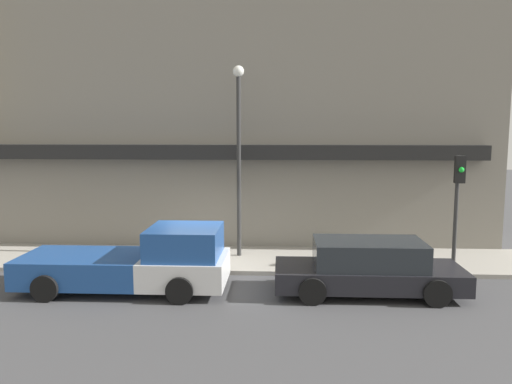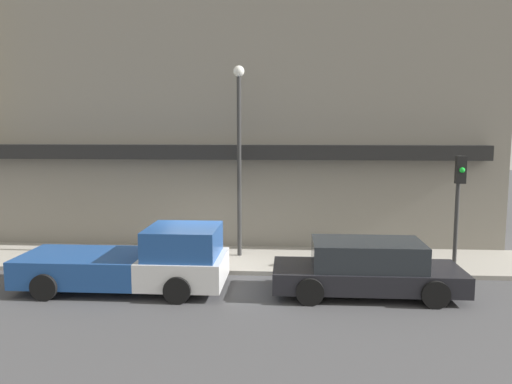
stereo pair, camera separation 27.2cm
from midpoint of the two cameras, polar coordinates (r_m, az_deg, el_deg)
ground_plane at (r=15.08m, az=-6.14°, el=-9.40°), size 80.00×80.00×0.00m
sidewalk at (r=16.57m, az=-5.28°, el=-7.63°), size 36.00×3.16×0.13m
building at (r=19.08m, az=-4.18°, el=10.29°), size 19.80×3.80×10.69m
pickup_truck at (r=13.86m, az=-13.77°, el=-7.80°), size 5.49×2.29×1.73m
parked_car at (r=13.48m, az=12.14°, el=-8.46°), size 4.86×2.06×1.42m
fire_hydrant at (r=15.68m, az=7.12°, el=-7.03°), size 0.22×0.22×0.66m
street_lamp at (r=16.19m, az=-2.47°, el=5.91°), size 0.36×0.36×6.17m
traffic_light at (r=15.80m, az=21.62°, el=0.08°), size 0.28×0.42×3.40m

